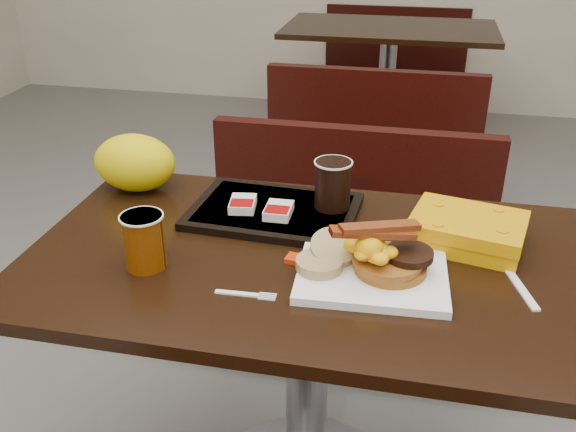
% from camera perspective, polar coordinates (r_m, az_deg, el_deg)
% --- Properties ---
extents(table_near, '(1.20, 0.70, 0.75)m').
position_cam_1_polar(table_near, '(1.57, 1.70, -15.36)').
color(table_near, black).
rests_on(table_near, floor).
extents(bench_near_n, '(1.00, 0.46, 0.72)m').
position_cam_1_polar(bench_near_n, '(2.14, 5.12, -3.08)').
color(bench_near_n, black).
rests_on(bench_near_n, floor).
extents(table_far, '(1.20, 0.70, 0.75)m').
position_cam_1_polar(table_far, '(3.89, 8.82, 11.13)').
color(table_far, black).
rests_on(table_far, floor).
extents(bench_far_s, '(1.00, 0.46, 0.72)m').
position_cam_1_polar(bench_far_s, '(3.23, 7.90, 7.54)').
color(bench_far_s, black).
rests_on(bench_far_s, floor).
extents(bench_far_n, '(1.00, 0.46, 0.72)m').
position_cam_1_polar(bench_far_n, '(4.57, 9.46, 13.30)').
color(bench_far_n, black).
rests_on(bench_far_n, floor).
extents(platter, '(0.31, 0.24, 0.02)m').
position_cam_1_polar(platter, '(1.27, 7.60, -5.35)').
color(platter, white).
rests_on(platter, table_near).
extents(pancake_stack, '(0.18, 0.18, 0.03)m').
position_cam_1_polar(pancake_stack, '(1.26, 9.23, -4.28)').
color(pancake_stack, '#8D5B17').
rests_on(pancake_stack, platter).
extents(sausage_patty, '(0.12, 0.12, 0.01)m').
position_cam_1_polar(sausage_patty, '(1.26, 10.90, -3.40)').
color(sausage_patty, black).
rests_on(sausage_patty, pancake_stack).
extents(scrambled_eggs, '(0.12, 0.11, 0.05)m').
position_cam_1_polar(scrambled_eggs, '(1.22, 7.31, -3.07)').
color(scrambled_eggs, yellow).
rests_on(scrambled_eggs, pancake_stack).
extents(bacon_strips, '(0.19, 0.14, 0.01)m').
position_cam_1_polar(bacon_strips, '(1.22, 7.71, -1.39)').
color(bacon_strips, '#3F0406').
rests_on(bacon_strips, scrambled_eggs).
extents(muffin_bottom, '(0.11, 0.11, 0.02)m').
position_cam_1_polar(muffin_bottom, '(1.26, 2.84, -4.35)').
color(muffin_bottom, tan).
rests_on(muffin_bottom, platter).
extents(muffin_top, '(0.12, 0.12, 0.06)m').
position_cam_1_polar(muffin_top, '(1.29, 4.16, -2.91)').
color(muffin_top, tan).
rests_on(muffin_top, platter).
extents(coffee_cup_near, '(0.10, 0.10, 0.12)m').
position_cam_1_polar(coffee_cup_near, '(1.31, -12.88, -2.23)').
color(coffee_cup_near, '#984505').
rests_on(coffee_cup_near, table_near).
extents(fork, '(0.12, 0.03, 0.00)m').
position_cam_1_polar(fork, '(1.22, -4.63, -6.99)').
color(fork, white).
rests_on(fork, table_near).
extents(knife, '(0.07, 0.19, 0.00)m').
position_cam_1_polar(knife, '(1.33, 19.94, -5.62)').
color(knife, white).
rests_on(knife, table_near).
extents(condiment_syrup, '(0.05, 0.04, 0.01)m').
position_cam_1_polar(condiment_syrup, '(1.31, 0.81, -3.94)').
color(condiment_syrup, red).
rests_on(condiment_syrup, table_near).
extents(condiment_ketchup, '(0.04, 0.03, 0.01)m').
position_cam_1_polar(condiment_ketchup, '(1.44, 0.27, -0.93)').
color(condiment_ketchup, '#8C0504').
rests_on(condiment_ketchup, table_near).
extents(tray, '(0.40, 0.30, 0.02)m').
position_cam_1_polar(tray, '(1.50, -1.27, 0.44)').
color(tray, black).
rests_on(tray, table_near).
extents(hashbrown_sleeve_left, '(0.07, 0.09, 0.02)m').
position_cam_1_polar(hashbrown_sleeve_left, '(1.49, -4.11, 1.08)').
color(hashbrown_sleeve_left, silver).
rests_on(hashbrown_sleeve_left, tray).
extents(hashbrown_sleeve_right, '(0.06, 0.08, 0.02)m').
position_cam_1_polar(hashbrown_sleeve_right, '(1.46, -0.86, 0.48)').
color(hashbrown_sleeve_right, silver).
rests_on(hashbrown_sleeve_right, tray).
extents(coffee_cup_far, '(0.09, 0.09, 0.12)m').
position_cam_1_polar(coffee_cup_far, '(1.48, 4.06, 2.86)').
color(coffee_cup_far, black).
rests_on(coffee_cup_far, tray).
extents(clamshell, '(0.27, 0.23, 0.06)m').
position_cam_1_polar(clamshell, '(1.42, 15.88, -1.27)').
color(clamshell, '#D18A03').
rests_on(clamshell, table_near).
extents(paper_bag, '(0.24, 0.20, 0.15)m').
position_cam_1_polar(paper_bag, '(1.66, -13.67, 4.72)').
color(paper_bag, '#D3BC07').
rests_on(paper_bag, table_near).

